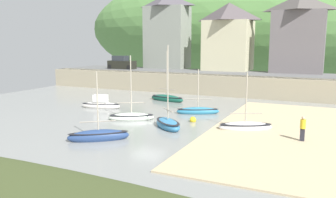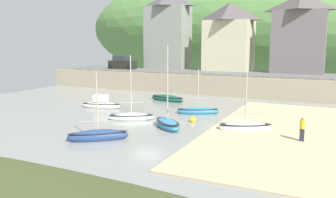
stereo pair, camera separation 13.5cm
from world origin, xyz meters
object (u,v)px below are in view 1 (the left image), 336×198
object	(u,v)px
rowboat_small_beached	(198,111)
waterfront_building_right	(299,33)
waterfront_building_centre	(228,36)
sailboat_far_left	(101,104)
mooring_buoy	(193,120)
waterfront_building_left	(167,31)
sailboat_nearest_shore	(131,117)
parked_car_near_slipway	(122,63)
fishing_boat_green	(167,98)
sailboat_blue_trim	(245,127)
dinghy_open_wooden	(99,136)
person_on_slipway	(303,127)
motorboat_with_cabin	(168,124)

from	to	relation	value
rowboat_small_beached	waterfront_building_right	bearing A→B (deg)	46.06
waterfront_building_centre	sailboat_far_left	distance (m)	23.28
sailboat_far_left	mooring_buoy	size ratio (longest dim) A/B	7.82
waterfront_building_right	sailboat_far_left	world-z (taller)	waterfront_building_right
waterfront_building_left	waterfront_building_right	size ratio (longest dim) A/B	1.11
sailboat_nearest_shore	parked_car_near_slipway	xyz separation A→B (m)	(-13.61, 19.91, 2.95)
fishing_boat_green	sailboat_blue_trim	world-z (taller)	fishing_boat_green
sailboat_nearest_shore	parked_car_near_slipway	size ratio (longest dim) A/B	1.33
waterfront_building_left	dinghy_open_wooden	world-z (taller)	waterfront_building_left
fishing_boat_green	rowboat_small_beached	size ratio (longest dim) A/B	1.34
sailboat_nearest_shore	dinghy_open_wooden	distance (m)	6.28
fishing_boat_green	rowboat_small_beached	distance (m)	7.41
dinghy_open_wooden	sailboat_far_left	bearing A→B (deg)	87.20
sailboat_far_left	dinghy_open_wooden	xyz separation A→B (m)	(6.59, -9.35, -0.06)
sailboat_nearest_shore	fishing_boat_green	bearing A→B (deg)	69.12
person_on_slipway	mooring_buoy	size ratio (longest dim) A/B	3.12
dinghy_open_wooden	waterfront_building_left	bearing A→B (deg)	69.13
waterfront_building_centre	motorboat_with_cabin	bearing A→B (deg)	-84.24
sailboat_nearest_shore	rowboat_small_beached	xyz separation A→B (m)	(4.12, 4.68, -0.00)
sailboat_blue_trim	person_on_slipway	size ratio (longest dim) A/B	2.73
parked_car_near_slipway	mooring_buoy	bearing A→B (deg)	-44.47
waterfront_building_right	sailboat_far_left	size ratio (longest dim) A/B	2.46
dinghy_open_wooden	person_on_slipway	world-z (taller)	dinghy_open_wooden
sailboat_far_left	motorboat_with_cabin	xyz separation A→B (m)	(9.30, -4.40, -0.05)
waterfront_building_centre	fishing_boat_green	size ratio (longest dim) A/B	1.66
sailboat_nearest_shore	mooring_buoy	size ratio (longest dim) A/B	10.51
sailboat_nearest_shore	waterfront_building_right	bearing A→B (deg)	37.88
mooring_buoy	sailboat_far_left	bearing A→B (deg)	170.48
dinghy_open_wooden	person_on_slipway	distance (m)	13.20
sailboat_far_left	parked_car_near_slipway	xyz separation A→B (m)	(-8.22, 16.73, 2.85)
dinghy_open_wooden	mooring_buoy	world-z (taller)	dinghy_open_wooden
waterfront_building_left	rowboat_small_beached	world-z (taller)	waterfront_building_left
sailboat_blue_trim	mooring_buoy	world-z (taller)	sailboat_blue_trim
rowboat_small_beached	mooring_buoy	size ratio (longest dim) A/B	8.06
waterfront_building_right	sailboat_blue_trim	world-z (taller)	waterfront_building_right
parked_car_near_slipway	mooring_buoy	size ratio (longest dim) A/B	7.91
waterfront_building_left	waterfront_building_centre	size ratio (longest dim) A/B	1.18
waterfront_building_right	person_on_slipway	xyz separation A→B (m)	(2.75, -25.45, -6.50)
waterfront_building_centre	waterfront_building_right	size ratio (longest dim) A/B	0.94
dinghy_open_wooden	parked_car_near_slipway	bearing A→B (deg)	81.62
sailboat_far_left	motorboat_with_cabin	bearing A→B (deg)	-38.62
fishing_boat_green	sailboat_far_left	distance (m)	7.69
person_on_slipway	mooring_buoy	bearing A→B (deg)	163.52
fishing_boat_green	sailboat_far_left	size ratio (longest dim) A/B	1.38
mooring_buoy	waterfront_building_left	bearing A→B (deg)	119.71
parked_car_near_slipway	person_on_slipway	bearing A→B (deg)	-37.40
waterfront_building_right	sailboat_nearest_shore	world-z (taller)	waterfront_building_right
parked_car_near_slipway	waterfront_building_right	bearing A→B (deg)	10.98
sailboat_blue_trim	rowboat_small_beached	xyz separation A→B (m)	(-5.22, 4.13, -0.01)
sailboat_blue_trim	parked_car_near_slipway	world-z (taller)	parked_car_near_slipway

